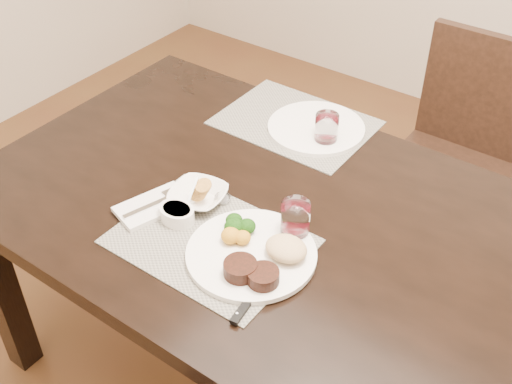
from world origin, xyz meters
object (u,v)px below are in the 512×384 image
Objects in this scene: chair_far at (460,146)px; far_plate at (316,128)px; wine_glass_near at (295,221)px; steak_knife at (250,302)px; dinner_plate at (256,254)px; cracker_bowl at (198,195)px.

far_plate is at bearing -118.33° from chair_far.
wine_glass_near reaches higher than far_plate.
far_plate is (-0.25, 0.68, 0.00)m from steak_knife.
dinner_plate is at bearing -95.97° from chair_far.
chair_far is 1.15m from dinner_plate.
wine_glass_near is at bearing -95.09° from chair_far.
wine_glass_near is 0.34× the size of far_plate.
far_plate is at bearing 115.35° from wine_glass_near.
cracker_bowl is (-0.25, 0.09, 0.00)m from dinner_plate.
steak_knife is 0.25m from wine_glass_near.
far_plate is (-0.18, 0.56, -0.01)m from dinner_plate.
far_plate is (-0.30, -0.55, 0.26)m from chair_far.
dinner_plate is 1.83× the size of cracker_bowl.
steak_knife is 2.17× the size of wine_glass_near.
steak_knife is 0.73× the size of far_plate.
steak_knife is at bearing -69.89° from far_plate.
dinner_plate is 1.45× the size of steak_knife.
dinner_plate is at bearing -19.32° from cracker_bowl.
cracker_bowl is at bearing 139.59° from steak_knife.
cracker_bowl is 1.72× the size of wine_glass_near.
cracker_bowl is 0.58× the size of far_plate.
dinner_plate is (-0.12, -1.11, 0.27)m from chair_far.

